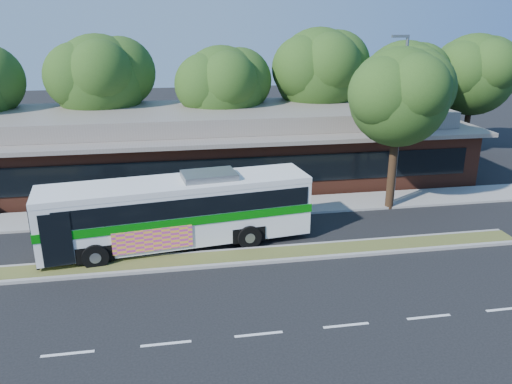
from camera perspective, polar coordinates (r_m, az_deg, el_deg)
ground at (r=21.25m, az=-2.06°, el=-8.31°), size 120.00×120.00×0.00m
median_strip at (r=21.75m, az=-2.28°, el=-7.42°), size 26.00×1.10×0.15m
sidewalk at (r=27.04m, az=-3.89°, el=-2.04°), size 44.00×2.60×0.12m
plaza_building at (r=32.71m, az=-5.19°, el=5.46°), size 33.20×11.20×4.45m
lamp_post at (r=27.91m, az=16.10°, el=8.27°), size 0.93×0.18×9.07m
tree_bg_b at (r=35.30m, az=-16.78°, el=12.37°), size 6.69×6.00×9.00m
tree_bg_c at (r=34.33m, az=-3.29°, el=12.03°), size 6.24×5.60×8.26m
tree_bg_d at (r=36.68m, az=7.81°, el=13.63°), size 6.91×6.20×9.37m
tree_bg_e at (r=38.04m, az=17.05°, el=12.16°), size 6.47×5.80×8.50m
tree_bg_f at (r=41.86m, az=24.05°, el=12.36°), size 6.69×6.00×8.92m
transit_bus at (r=22.55m, az=-8.82°, el=-1.69°), size 12.15×4.14×3.35m
sidewalk_tree at (r=27.15m, az=16.63°, el=10.63°), size 5.65×5.06×8.58m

